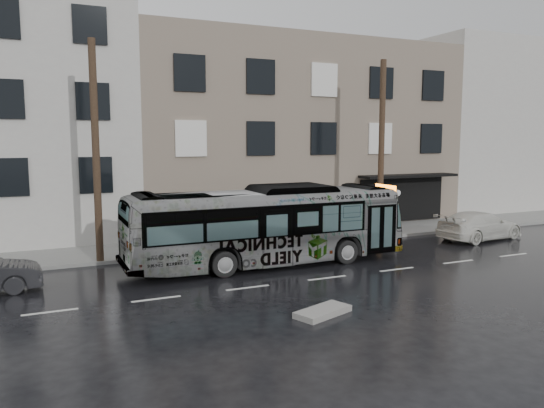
{
  "coord_description": "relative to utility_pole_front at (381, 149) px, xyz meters",
  "views": [
    {
      "loc": [
        -9.82,
        -19.31,
        5.19
      ],
      "look_at": [
        -0.02,
        2.5,
        2.24
      ],
      "focal_mm": 35.0,
      "sensor_mm": 36.0,
      "label": 1
    }
  ],
  "objects": [
    {
      "name": "building_filler",
      "position": [
        17.5,
        9.4,
        1.35
      ],
      "size": [
        18.0,
        12.0,
        12.0
      ],
      "primitive_type": "cube",
      "color": "beige",
      "rests_on": "ground"
    },
    {
      "name": "white_sedan",
      "position": [
        4.53,
        -2.38,
        -3.92
      ],
      "size": [
        5.27,
        2.68,
        1.46
      ],
      "primitive_type": "imported",
      "rotation": [
        0.0,
        0.0,
        1.7
      ],
      "color": "silver",
      "rests_on": "ground"
    },
    {
      "name": "sign_post",
      "position": [
        1.1,
        0.0,
        -3.3
      ],
      "size": [
        0.06,
        0.06,
        2.4
      ],
      "primitive_type": "cylinder",
      "color": "slate",
      "rests_on": "sidewalk"
    },
    {
      "name": "slush_pile",
      "position": [
        -8.72,
        -9.37,
        -4.56
      ],
      "size": [
        1.97,
        1.37,
        0.18
      ],
      "primitive_type": "cube",
      "rotation": [
        0.0,
        0.0,
        0.35
      ],
      "color": "#A09C97",
      "rests_on": "ground"
    },
    {
      "name": "bus",
      "position": [
        -7.72,
        -2.92,
        -3.02
      ],
      "size": [
        11.74,
        2.76,
        3.27
      ],
      "primitive_type": "imported",
      "rotation": [
        0.0,
        0.0,
        1.57
      ],
      "color": "#B2B2B2",
      "rests_on": "ground"
    },
    {
      "name": "ground",
      "position": [
        -6.5,
        -3.3,
        -4.65
      ],
      "size": [
        120.0,
        120.0,
        0.0
      ],
      "primitive_type": "plane",
      "color": "black",
      "rests_on": "ground"
    },
    {
      "name": "sidewalk",
      "position": [
        -6.5,
        1.6,
        -4.58
      ],
      "size": [
        90.0,
        3.6,
        0.15
      ],
      "primitive_type": "cube",
      "color": "gray",
      "rests_on": "ground"
    },
    {
      "name": "building_taupe",
      "position": [
        -1.5,
        9.4,
        0.85
      ],
      "size": [
        20.0,
        12.0,
        11.0
      ],
      "primitive_type": "cube",
      "color": "#7B6D5E",
      "rests_on": "ground"
    },
    {
      "name": "utility_pole_front",
      "position": [
        0.0,
        0.0,
        0.0
      ],
      "size": [
        0.3,
        0.3,
        9.0
      ],
      "primitive_type": "cylinder",
      "color": "#433121",
      "rests_on": "sidewalk"
    },
    {
      "name": "utility_pole_rear",
      "position": [
        -14.0,
        0.0,
        0.0
      ],
      "size": [
        0.3,
        0.3,
        9.0
      ],
      "primitive_type": "cylinder",
      "color": "#433121",
      "rests_on": "sidewalk"
    }
  ]
}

